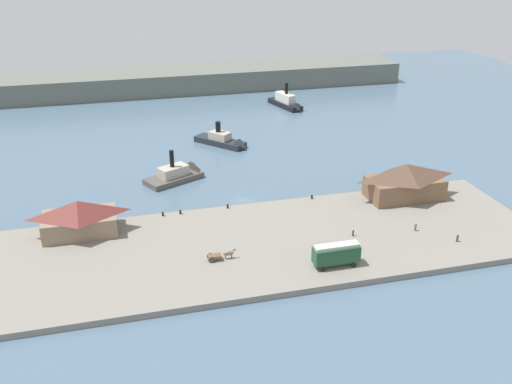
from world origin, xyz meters
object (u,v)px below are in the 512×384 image
Objects in this scene: ferry_shed_central_terminal at (79,217)px; ferry_near_quay at (287,103)px; mooring_post_east at (228,206)px; pedestrian_walking_west at (338,248)px; pedestrian_near_cart at (457,238)px; mooring_post_center_west at (312,197)px; ferry_moored_east at (225,141)px; ferry_outer_harbor at (181,174)px; mooring_post_west at (180,212)px; street_tram at (336,253)px; pedestrian_by_tram at (353,233)px; mooring_post_center_east at (163,214)px; pedestrian_at_waters_edge at (415,227)px; ferry_shed_east_terminal at (405,181)px; horse_cart at (220,255)px.

ferry_near_quay is at bearing 49.59° from ferry_shed_central_terminal.
ferry_near_quay is (38.91, 78.62, 0.09)m from mooring_post_east.
ferry_shed_central_terminal is at bearing -130.41° from ferry_near_quay.
pedestrian_walking_west is 0.99× the size of pedestrian_near_cart.
mooring_post_center_west is at bearing -103.72° from ferry_near_quay.
ferry_outer_harbor is (-16.04, -21.79, -0.10)m from ferry_moored_east.
mooring_post_east and mooring_post_west have the same top height.
mooring_post_west is at bearing 130.28° from street_tram.
pedestrian_walking_west is 0.10× the size of ferry_moored_east.
pedestrian_by_tram reaches higher than mooring_post_west.
ferry_outer_harbor is (-47.63, 49.08, -0.70)m from pedestrian_near_cart.
mooring_post_east is at bearing 123.54° from pedestrian_walking_west.
mooring_post_center_east is at bearing 134.41° from street_tram.
ferry_outer_harbor is (-41.97, 42.75, -0.74)m from pedestrian_at_waters_edge.
ferry_shed_central_terminal is 51.71m from pedestrian_walking_west.
pedestrian_near_cart is at bearing -52.17° from mooring_post_center_west.
ferry_moored_east reaches higher than pedestrian_walking_west.
ferry_shed_central_terminal is 0.91× the size of ferry_moored_east.
ferry_outer_harbor is 0.92× the size of ferry_near_quay.
street_tram reaches higher than mooring_post_west.
pedestrian_at_waters_edge is 0.10× the size of ferry_near_quay.
ferry_outer_harbor reaches higher than pedestrian_at_waters_edge.
pedestrian_near_cart reaches higher than mooring_post_east.
ferry_shed_east_terminal reaches higher than ferry_moored_east.
ferry_moored_east reaches higher than mooring_post_east.
pedestrian_by_tram is at bearing -30.71° from mooring_post_west.
street_tram is 37.75m from mooring_post_west.
pedestrian_near_cart is 48.39m from mooring_post_east.
street_tram is 5.60× the size of pedestrian_by_tram.
ferry_near_quay reaches higher than mooring_post_east.
street_tram is 73.41m from ferry_moored_east.
street_tram is at bearing -137.52° from ferry_shed_east_terminal.
pedestrian_near_cart is at bearing -45.86° from ferry_outer_harbor.
pedestrian_by_tram is at bearing -16.33° from ferry_shed_central_terminal.
ferry_moored_east is (19.32, 44.45, -0.28)m from mooring_post_west.
ferry_near_quay is (46.15, 56.18, 0.47)m from ferry_outer_harbor.
mooring_post_center_east is (-54.69, 26.40, -0.32)m from pedestrian_near_cart.
mooring_post_center_east is at bearing -179.61° from mooring_post_center_west.
ferry_outer_harbor is 72.70m from ferry_near_quay.
horse_cart is 43.94m from ferry_outer_harbor.
ferry_shed_central_terminal is at bearing -170.24° from mooring_post_west.
ferry_outer_harbor is at bearing 47.53° from ferry_shed_central_terminal.
ferry_shed_central_terminal is 8.32× the size of pedestrian_at_waters_edge.
pedestrian_near_cart is (26.55, 2.33, -1.77)m from street_tram.
mooring_post_center_east is at bearing 111.10° from horse_cart.
ferry_shed_east_terminal is 3.17× the size of horse_cart.
ferry_outer_harbor is at bearing 150.19° from ferry_shed_east_terminal.
mooring_post_center_east is 23.76m from ferry_outer_harbor.
ferry_moored_east is 27.06m from ferry_outer_harbor.
mooring_post_center_west is 1.00× the size of mooring_post_east.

